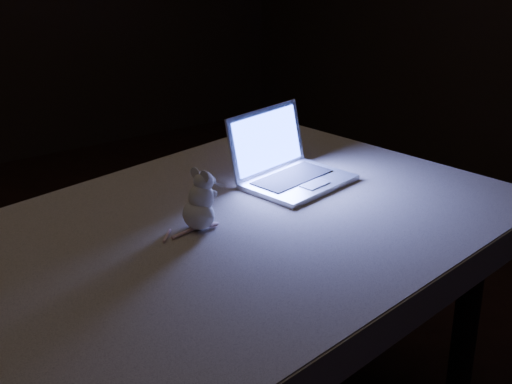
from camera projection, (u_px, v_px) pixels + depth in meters
table at (227, 361)px, 1.90m from camera, size 1.53×1.15×0.74m
tablecloth at (221, 238)px, 1.80m from camera, size 1.67×1.31×0.09m
laptop at (299, 151)px, 1.97m from camera, size 0.32×0.30×0.19m
plush_mouse at (198, 200)px, 1.72m from camera, size 0.14×0.14×0.15m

